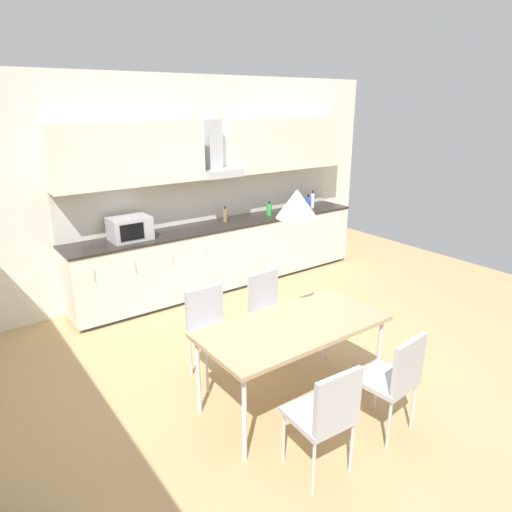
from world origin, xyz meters
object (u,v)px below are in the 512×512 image
at_px(bottle_green, 269,209).
at_px(chair_far_left, 210,325).
at_px(dining_table, 293,329).
at_px(bottle_brown, 225,215).
at_px(chair_near_right, 395,375).
at_px(chair_near_left, 327,411).
at_px(pendant_lamp, 297,204).
at_px(chair_far_right, 269,306).
at_px(bottle_blue, 308,203).
at_px(bottle_white, 312,200).
at_px(microwave, 130,228).

relative_size(bottle_green, chair_far_left, 0.24).
bearing_deg(dining_table, bottle_brown, 68.63).
distance_m(dining_table, chair_near_right, 0.87).
distance_m(chair_near_left, pendant_lamp, 1.51).
bearing_deg(chair_far_left, chair_far_right, -0.00).
bearing_deg(bottle_blue, bottle_white, 8.74).
xyz_separation_m(dining_table, pendant_lamp, (-0.00, 0.00, 1.07)).
height_order(chair_far_right, pendant_lamp, pendant_lamp).
xyz_separation_m(bottle_brown, dining_table, (-1.05, -2.67, -0.31)).
bearing_deg(microwave, bottle_blue, -0.70).
relative_size(microwave, bottle_white, 1.75).
distance_m(microwave, chair_near_right, 3.51).
bearing_deg(bottle_white, chair_far_right, -141.20).
distance_m(chair_far_left, pendant_lamp, 1.50).
xyz_separation_m(bottle_blue, bottle_brown, (-1.48, 0.08, -0.00)).
relative_size(dining_table, chair_far_left, 1.82).
height_order(bottle_brown, dining_table, bottle_brown).
height_order(microwave, chair_near_right, microwave).
xyz_separation_m(chair_near_right, chair_near_left, (-0.73, -0.00, 0.00)).
bearing_deg(bottle_blue, microwave, 179.30).
bearing_deg(bottle_green, chair_near_left, -122.22).
bearing_deg(chair_near_right, bottle_brown, 78.82).
relative_size(bottle_white, pendant_lamp, 0.86).
relative_size(microwave, chair_near_left, 0.55).
height_order(bottle_brown, chair_far_right, bottle_brown).
bearing_deg(chair_near_right, bottle_blue, 57.28).
distance_m(chair_far_right, pendant_lamp, 1.50).
xyz_separation_m(bottle_white, chair_far_right, (-2.28, -1.83, -0.50)).
height_order(dining_table, chair_near_right, chair_near_right).
height_order(dining_table, pendant_lamp, pendant_lamp).
height_order(bottle_white, dining_table, bottle_white).
relative_size(dining_table, chair_near_right, 1.82).
distance_m(dining_table, chair_far_right, 0.87).
distance_m(bottle_blue, dining_table, 3.63).
xyz_separation_m(dining_table, chair_near_right, (0.36, -0.77, -0.17)).
distance_m(microwave, chair_near_left, 3.44).
distance_m(chair_far_right, chair_near_right, 1.55).
relative_size(bottle_blue, bottle_brown, 1.03).
distance_m(microwave, chair_far_right, 2.05).
distance_m(chair_near_right, chair_near_left, 0.73).
height_order(microwave, bottle_green, microwave).
xyz_separation_m(microwave, chair_far_right, (0.70, -1.85, -0.52)).
bearing_deg(pendant_lamp, chair_near_left, -115.09).
relative_size(chair_far_left, chair_near_left, 1.00).
relative_size(bottle_white, chair_far_right, 0.31).
relative_size(chair_far_right, chair_near_left, 1.00).
relative_size(chair_near_right, chair_near_left, 1.00).
bearing_deg(chair_far_right, pendant_lamp, -114.42).
distance_m(bottle_white, dining_table, 3.71).
xyz_separation_m(dining_table, chair_near_left, (-0.36, -0.77, -0.17)).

